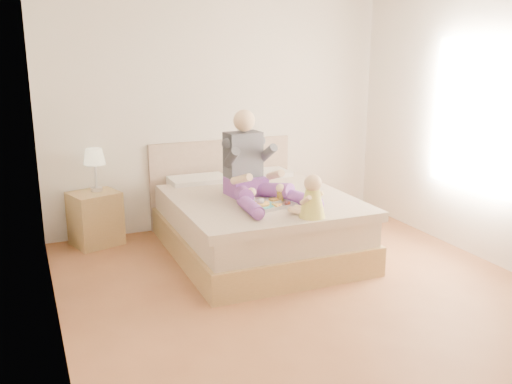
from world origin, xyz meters
name	(u,v)px	position (x,y,z in m)	size (l,w,h in m)	color
room	(313,116)	(0.08, 0.01, 1.51)	(4.02, 4.22, 2.71)	brown
bed	(254,220)	(0.00, 1.08, 0.32)	(1.70, 2.18, 1.00)	olive
nightstand	(95,218)	(-1.49, 1.88, 0.29)	(0.57, 0.54, 0.57)	olive
lamp	(94,159)	(-1.45, 1.92, 0.92)	(0.22, 0.22, 0.45)	silver
adult	(252,172)	(-0.08, 0.92, 0.87)	(0.74, 1.08, 0.88)	#793E9C
tray	(268,203)	(-0.06, 0.58, 0.64)	(0.49, 0.41, 0.12)	silver
baby	(312,200)	(0.14, 0.12, 0.76)	(0.29, 0.34, 0.38)	#E3DA47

